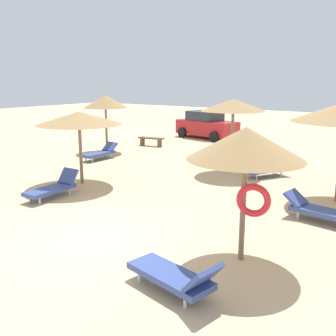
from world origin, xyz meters
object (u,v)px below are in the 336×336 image
lounger_2 (100,153)px  lounger_0 (269,169)px  lounger_5 (318,210)px  lounger_3 (175,276)px  parked_car (206,125)px  parasol_2 (105,102)px  lounger_6 (219,156)px  parasol_3 (246,145)px  bench_0 (151,140)px  parasol_4 (79,118)px  lounger_4 (53,187)px  parasol_0 (233,105)px

lounger_2 → lounger_0: bearing=9.5°
lounger_5 → lounger_3: bearing=-102.4°
parked_car → parasol_2: bearing=-105.4°
lounger_6 → lounger_5: bearing=-42.0°
parked_car → lounger_3: bearing=-62.3°
parasol_3 → bench_0: (-10.27, 10.33, -2.11)m
lounger_2 → parked_car: (0.74, 8.88, 0.51)m
parasol_4 → bench_0: (-2.89, 7.95, -2.03)m
lounger_5 → lounger_6: (-5.63, 5.08, 0.01)m
lounger_3 → lounger_0: bearing=100.8°
parasol_2 → parasol_3: (11.18, -7.69, -0.13)m
parasol_2 → lounger_4: (4.33, -7.04, -2.26)m
lounger_5 → bench_0: size_ratio=1.27×
parasol_0 → lounger_2: size_ratio=1.56×
lounger_0 → lounger_4: lounger_4 is taller
parasol_4 → parked_car: bearing=98.4°
lounger_3 → bench_0: size_ratio=1.26×
lounger_3 → lounger_5: lounger_3 is taller
parasol_0 → lounger_4: parasol_0 is taller
parasol_2 → parked_car: 7.61m
lounger_0 → parked_car: bearing=132.9°
parasol_0 → lounger_6: 2.92m
lounger_0 → bench_0: 8.67m
parasol_0 → lounger_3: 9.93m
parasol_0 → lounger_3: parasol_0 is taller
lounger_0 → lounger_6: (-2.74, 1.11, 0.01)m
parasol_4 → lounger_5: parasol_4 is taller
lounger_2 → parked_car: size_ratio=0.45×
bench_0 → parked_car: 4.64m
lounger_0 → parked_car: 10.36m
lounger_3 → lounger_4: bearing=158.3°
lounger_5 → lounger_6: lounger_6 is taller
lounger_6 → bench_0: 5.72m
parasol_2 → lounger_6: 6.70m
lounger_0 → lounger_4: bearing=-125.4°
parasol_2 → lounger_3: parasol_2 is taller
parasol_2 → parked_car: bearing=74.6°
parasol_0 → lounger_6: bearing=134.5°
lounger_3 → lounger_5: size_ratio=0.99×
parasol_4 → parked_car: 12.68m
lounger_4 → parasol_0: bearing=64.3°
lounger_2 → lounger_3: bearing=-39.5°
lounger_2 → lounger_5: (10.67, -2.66, -0.00)m
lounger_2 → parasol_4: bearing=-54.3°
parasol_4 → lounger_0: 7.43m
parasol_0 → parasol_4: 6.03m
lounger_0 → lounger_2: (-7.78, -1.30, -0.00)m
parasol_2 → lounger_0: bearing=-2.8°
parasol_2 → lounger_2: size_ratio=1.54×
bench_0 → lounger_0: bearing=-20.8°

